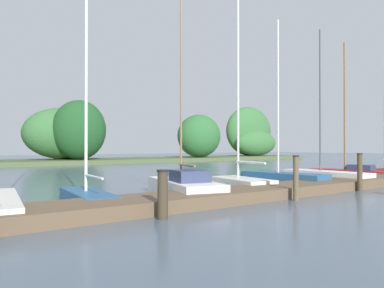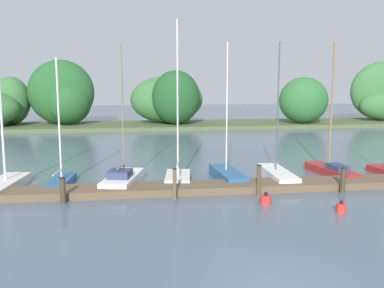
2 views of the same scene
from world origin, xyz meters
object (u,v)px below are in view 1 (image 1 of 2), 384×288
Objects in this scene: sailboat_6 at (349,170)px; mooring_piling_2 at (296,178)px; sailboat_1 at (87,193)px; mooring_piling_3 at (360,172)px; sailboat_5 at (322,176)px; sailboat_4 at (280,178)px; sailboat_3 at (239,181)px; sailboat_2 at (183,186)px; mooring_piling_1 at (163,194)px.

mooring_piling_2 is at bearing 103.28° from sailboat_6.
sailboat_1 is 4.54× the size of mooring_piling_2.
mooring_piling_2 is 0.98× the size of mooring_piling_3.
sailboat_5 is at bearing 57.36° from mooring_piling_3.
mooring_piling_3 reaches higher than mooring_piling_2.
mooring_piling_3 is at bearing -169.51° from sailboat_4.
sailboat_3 is at bearing 90.65° from sailboat_4.
mooring_piling_3 is (9.37, -3.13, 0.42)m from sailboat_1.
sailboat_4 is 3.25m from mooring_piling_3.
sailboat_6 is (11.45, 0.89, 0.05)m from sailboat_2.
sailboat_4 is at bearing -71.69° from sailboat_2.
sailboat_5 reaches higher than mooring_piling_2.
sailboat_4 is 8.59m from mooring_piling_1.
sailboat_4 reaches higher than sailboat_1.
sailboat_1 is 5.91m from sailboat_3.
sailboat_5 is at bearing -100.26° from sailboat_4.
sailboat_5 is 5.14× the size of mooring_piling_2.
sailboat_4 is at bearing 22.47° from mooring_piling_1.
sailboat_1 reaches higher than mooring_piling_2.
sailboat_3 is 5.87× the size of mooring_piling_2.
sailboat_4 is 1.00× the size of sailboat_5.
sailboat_1 is 5.59× the size of mooring_piling_1.
sailboat_5 is (2.65, -0.27, -0.01)m from sailboat_4.
sailboat_4 reaches higher than mooring_piling_1.
mooring_piling_3 is (0.83, -3.12, 0.39)m from sailboat_4.
sailboat_5 is 3.40m from mooring_piling_3.
sailboat_4 reaches higher than sailboat_2.
sailboat_3 is (2.79, 0.23, 0.00)m from sailboat_2.
sailboat_3 is at bearing -71.92° from sailboat_2.
sailboat_6 reaches higher than sailboat_1.
sailboat_6 is 9.83m from mooring_piling_2.
sailboat_4 is 6.05m from sailboat_6.
sailboat_3 reaches higher than sailboat_2.
sailboat_5 is at bearing 27.38° from mooring_piling_2.
mooring_piling_3 is (3.91, 0.13, 0.01)m from mooring_piling_2.
mooring_piling_1 is (-2.51, -2.82, 0.21)m from sailboat_2.
sailboat_2 is 11.49m from sailboat_6.
mooring_piling_1 is at bearing -178.93° from mooring_piling_3.
mooring_piling_2 is (4.85, 0.04, 0.13)m from mooring_piling_1.
mooring_piling_1 is (0.60, -3.30, 0.27)m from sailboat_1.
sailboat_1 is at bearing 82.97° from sailboat_6.
mooring_piling_2 is (-0.45, -3.01, 0.35)m from sailboat_3.
sailboat_3 reaches higher than mooring_piling_1.
mooring_piling_2 is at bearing 118.85° from sailboat_5.
sailboat_3 reaches higher than mooring_piling_3.
sailboat_4 is 0.98× the size of sailboat_6.
mooring_piling_2 is at bearing -116.18° from sailboat_1.
sailboat_3 is at bearing 29.88° from mooring_piling_1.
sailboat_2 reaches higher than mooring_piling_2.
sailboat_1 reaches higher than mooring_piling_3.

